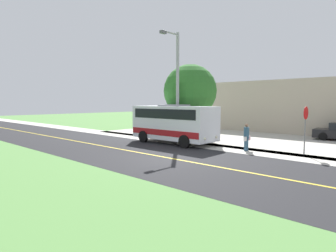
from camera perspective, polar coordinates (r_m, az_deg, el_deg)
ground_plane at (r=16.19m, az=0.01°, el=-6.38°), size 120.00×120.00×0.00m
road_surface at (r=16.19m, az=0.01°, el=-6.37°), size 8.00×100.00×0.01m
sidewalk at (r=20.26m, az=10.08°, el=-4.17°), size 2.40×100.00×0.01m
parking_lot_surface at (r=25.48m, az=24.69°, el=-2.70°), size 14.00×36.00×0.01m
road_centre_line at (r=16.19m, az=0.01°, el=-6.35°), size 0.16×100.00×0.00m
shuttle_bus_front at (r=21.71m, az=1.16°, el=0.80°), size 2.70×6.83×2.95m
pedestrian_with_bags at (r=19.10m, az=15.36°, el=-1.96°), size 0.72×0.34×1.76m
stop_sign at (r=18.61m, az=25.70°, el=0.70°), size 0.76×0.07×2.88m
street_light_pole at (r=21.99m, az=1.72°, el=8.58°), size 1.97×0.24×8.34m
tree_curbside at (r=24.34m, az=4.42°, el=6.95°), size 4.46×4.46×6.29m
commercial_building at (r=34.58m, az=25.81°, el=3.57°), size 10.00×23.28×5.34m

